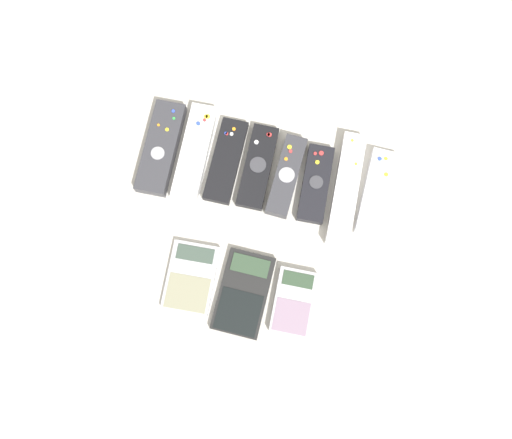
{
  "coord_description": "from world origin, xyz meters",
  "views": [
    {
      "loc": [
        0.05,
        -0.17,
        0.92
      ],
      "look_at": [
        0.0,
        0.03,
        0.01
      ],
      "focal_mm": 35.0,
      "sensor_mm": 36.0,
      "label": 1
    }
  ],
  "objects_px": {
    "remote_5": "(316,184)",
    "calculator_1": "(243,293)",
    "calculator_0": "(191,277)",
    "remote_2": "(226,161)",
    "remote_1": "(195,153)",
    "remote_3": "(258,167)",
    "remote_6": "(346,189)",
    "remote_4": "(286,176)",
    "remote_0": "(161,148)",
    "remote_7": "(378,193)",
    "calculator_2": "(294,302)"
  },
  "relations": [
    {
      "from": "remote_5",
      "to": "calculator_1",
      "type": "distance_m",
      "value": 0.25
    },
    {
      "from": "calculator_0",
      "to": "remote_2",
      "type": "bearing_deg",
      "value": 84.68
    },
    {
      "from": "remote_1",
      "to": "calculator_0",
      "type": "height_order",
      "value": "remote_1"
    },
    {
      "from": "remote_3",
      "to": "calculator_0",
      "type": "distance_m",
      "value": 0.25
    },
    {
      "from": "calculator_1",
      "to": "remote_6",
      "type": "bearing_deg",
      "value": 59.34
    },
    {
      "from": "remote_4",
      "to": "calculator_0",
      "type": "height_order",
      "value": "remote_4"
    },
    {
      "from": "remote_3",
      "to": "remote_6",
      "type": "height_order",
      "value": "remote_6"
    },
    {
      "from": "remote_1",
      "to": "remote_4",
      "type": "height_order",
      "value": "remote_4"
    },
    {
      "from": "remote_0",
      "to": "remote_7",
      "type": "height_order",
      "value": "remote_0"
    },
    {
      "from": "remote_3",
      "to": "calculator_2",
      "type": "bearing_deg",
      "value": -63.6
    },
    {
      "from": "remote_6",
      "to": "calculator_1",
      "type": "distance_m",
      "value": 0.28
    },
    {
      "from": "remote_1",
      "to": "remote_6",
      "type": "xyz_separation_m",
      "value": [
        0.3,
        -0.01,
        0.0
      ]
    },
    {
      "from": "remote_3",
      "to": "calculator_1",
      "type": "distance_m",
      "value": 0.24
    },
    {
      "from": "remote_0",
      "to": "calculator_1",
      "type": "xyz_separation_m",
      "value": [
        0.22,
        -0.24,
        -0.01
      ]
    },
    {
      "from": "calculator_1",
      "to": "calculator_2",
      "type": "height_order",
      "value": "calculator_2"
    },
    {
      "from": "remote_3",
      "to": "calculator_2",
      "type": "xyz_separation_m",
      "value": [
        0.12,
        -0.24,
        -0.0
      ]
    },
    {
      "from": "remote_2",
      "to": "remote_0",
      "type": "bearing_deg",
      "value": -178.49
    },
    {
      "from": "remote_7",
      "to": "calculator_1",
      "type": "height_order",
      "value": "remote_7"
    },
    {
      "from": "remote_2",
      "to": "calculator_1",
      "type": "xyz_separation_m",
      "value": [
        0.09,
        -0.24,
        -0.0
      ]
    },
    {
      "from": "remote_4",
      "to": "remote_5",
      "type": "height_order",
      "value": "remote_4"
    },
    {
      "from": "remote_1",
      "to": "calculator_1",
      "type": "xyz_separation_m",
      "value": [
        0.15,
        -0.24,
        -0.01
      ]
    },
    {
      "from": "calculator_1",
      "to": "calculator_2",
      "type": "distance_m",
      "value": 0.09
    },
    {
      "from": "remote_0",
      "to": "remote_2",
      "type": "height_order",
      "value": "remote_0"
    },
    {
      "from": "remote_4",
      "to": "remote_6",
      "type": "bearing_deg",
      "value": 3.32
    },
    {
      "from": "remote_1",
      "to": "remote_7",
      "type": "relative_size",
      "value": 1.15
    },
    {
      "from": "remote_6",
      "to": "remote_3",
      "type": "bearing_deg",
      "value": 176.32
    },
    {
      "from": "remote_5",
      "to": "calculator_1",
      "type": "bearing_deg",
      "value": -112.69
    },
    {
      "from": "remote_6",
      "to": "remote_4",
      "type": "bearing_deg",
      "value": 179.12
    },
    {
      "from": "remote_5",
      "to": "calculator_1",
      "type": "height_order",
      "value": "remote_5"
    },
    {
      "from": "remote_1",
      "to": "remote_4",
      "type": "relative_size",
      "value": 1.23
    },
    {
      "from": "remote_5",
      "to": "remote_7",
      "type": "relative_size",
      "value": 0.9
    },
    {
      "from": "remote_4",
      "to": "calculator_2",
      "type": "distance_m",
      "value": 0.24
    },
    {
      "from": "remote_5",
      "to": "calculator_2",
      "type": "distance_m",
      "value": 0.23
    },
    {
      "from": "remote_0",
      "to": "remote_5",
      "type": "relative_size",
      "value": 1.22
    },
    {
      "from": "remote_4",
      "to": "remote_6",
      "type": "xyz_separation_m",
      "value": [
        0.12,
        0.0,
        -0.0
      ]
    },
    {
      "from": "remote_3",
      "to": "remote_4",
      "type": "relative_size",
      "value": 1.04
    },
    {
      "from": "remote_2",
      "to": "calculator_1",
      "type": "relative_size",
      "value": 1.1
    },
    {
      "from": "calculator_0",
      "to": "calculator_2",
      "type": "bearing_deg",
      "value": -3.39
    },
    {
      "from": "remote_1",
      "to": "remote_2",
      "type": "xyz_separation_m",
      "value": [
        0.06,
        -0.0,
        -0.0
      ]
    },
    {
      "from": "remote_2",
      "to": "remote_7",
      "type": "xyz_separation_m",
      "value": [
        0.3,
        0.0,
        0.0
      ]
    },
    {
      "from": "remote_4",
      "to": "remote_2",
      "type": "bearing_deg",
      "value": 179.9
    },
    {
      "from": "remote_0",
      "to": "remote_6",
      "type": "relative_size",
      "value": 0.85
    },
    {
      "from": "remote_5",
      "to": "remote_7",
      "type": "bearing_deg",
      "value": 1.78
    },
    {
      "from": "calculator_1",
      "to": "remote_1",
      "type": "bearing_deg",
      "value": 123.68
    },
    {
      "from": "remote_0",
      "to": "remote_1",
      "type": "bearing_deg",
      "value": 2.12
    },
    {
      "from": "remote_3",
      "to": "calculator_1",
      "type": "xyz_separation_m",
      "value": [
        0.03,
        -0.24,
        -0.0
      ]
    },
    {
      "from": "remote_0",
      "to": "remote_5",
      "type": "xyz_separation_m",
      "value": [
        0.31,
        -0.0,
        -0.0
      ]
    },
    {
      "from": "remote_4",
      "to": "calculator_1",
      "type": "distance_m",
      "value": 0.23
    },
    {
      "from": "calculator_1",
      "to": "remote_2",
      "type": "bearing_deg",
      "value": 111.89
    },
    {
      "from": "remote_4",
      "to": "remote_0",
      "type": "bearing_deg",
      "value": -177.73
    }
  ]
}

